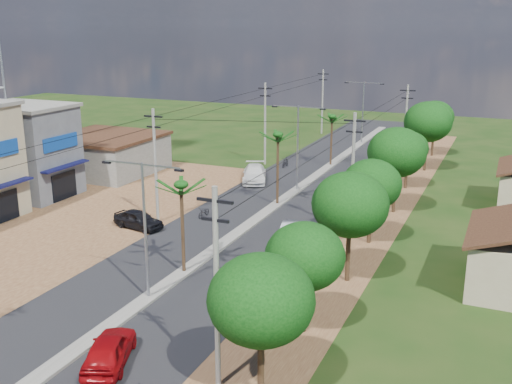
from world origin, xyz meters
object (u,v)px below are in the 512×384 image
car_red_near (109,350)px  car_silver_mid (295,232)px  car_white_far (254,174)px  car_parked_dark (138,220)px

car_red_near → car_silver_mid: 18.64m
car_white_far → car_parked_dark: size_ratio=1.31×
car_parked_dark → car_silver_mid: bearing=-70.5°
car_parked_dark → car_white_far: bearing=1.7°
car_red_near → car_silver_mid: car_silver_mid is taller
car_white_far → car_parked_dark: bearing=-120.7°
car_white_far → car_parked_dark: car_white_far is taller
car_white_far → car_red_near: bearing=-99.8°
car_red_near → car_silver_mid: size_ratio=0.90×
car_white_far → car_parked_dark: 16.62m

